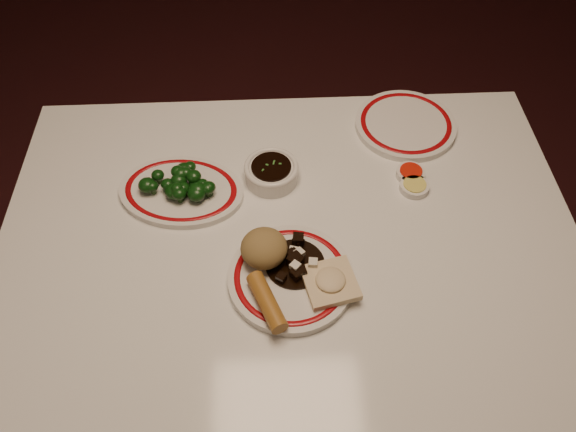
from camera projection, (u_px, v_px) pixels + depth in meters
The scene contains 13 objects.
ground at pixel (289, 384), 1.73m from camera, with size 7.00×7.00×0.00m, color black.
dining_table at pixel (290, 267), 1.22m from camera, with size 1.20×0.90×0.75m.
main_plate at pixel (291, 277), 1.08m from camera, with size 0.27×0.27×0.02m.
rice_mound at pixel (264, 248), 1.07m from camera, with size 0.09×0.09×0.07m, color olive.
spring_roll at pixel (267, 302), 1.02m from camera, with size 0.03×0.03×0.12m, color #A16B27.
fried_wonton at pixel (330, 282), 1.05m from camera, with size 0.11×0.11×0.03m.
stirfry_heap at pixel (294, 261), 1.08m from camera, with size 0.12×0.12×0.03m.
broccoli_plate at pixel (181, 191), 1.22m from camera, with size 0.31×0.28×0.02m.
broccoli_pile at pixel (183, 184), 1.19m from camera, with size 0.17×0.11×0.05m.
soy_bowl at pixel (271, 173), 1.24m from camera, with size 0.12×0.12×0.04m.
sweet_sour_dish at pixel (410, 173), 1.25m from camera, with size 0.06×0.06×0.02m.
mustard_dish at pixel (414, 187), 1.23m from camera, with size 0.06×0.06×0.02m.
far_plate at pixel (406, 124), 1.35m from camera, with size 0.29×0.29×0.02m.
Camera 1 is at (-0.04, -0.67, 1.68)m, focal length 35.00 mm.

